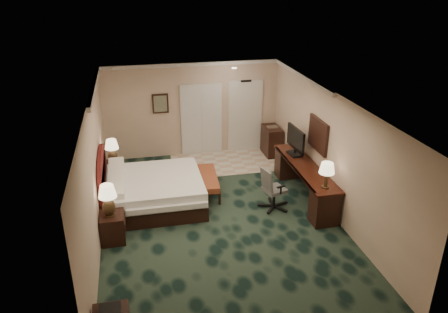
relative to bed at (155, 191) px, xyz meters
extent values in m
cube|color=black|center=(1.32, -0.91, -0.34)|extent=(5.00, 7.50, 0.00)
cube|color=silver|center=(1.32, -0.91, 2.36)|extent=(5.00, 7.50, 0.00)
cube|color=tan|center=(1.32, 2.84, 1.01)|extent=(5.00, 0.00, 2.70)
cube|color=tan|center=(1.32, -4.66, 1.01)|extent=(5.00, 0.00, 2.70)
cube|color=tan|center=(-1.18, -0.91, 1.01)|extent=(0.00, 7.50, 2.70)
cube|color=tan|center=(3.82, -0.91, 1.01)|extent=(0.00, 7.50, 2.70)
cube|color=beige|center=(2.22, 1.99, -0.34)|extent=(3.20, 1.70, 0.01)
cube|color=silver|center=(2.87, 2.81, 0.71)|extent=(1.02, 0.06, 2.18)
cube|color=#BBBBBA|center=(1.57, 2.80, 0.71)|extent=(1.20, 0.06, 2.10)
cube|color=#51675B|center=(0.42, 2.80, 1.26)|extent=(0.45, 0.06, 0.55)
cube|color=white|center=(3.78, -0.31, 1.21)|extent=(0.05, 0.95, 0.75)
cube|color=white|center=(0.00, 0.00, 0.00)|extent=(2.16, 2.00, 0.69)
cube|color=black|center=(-0.93, -1.28, -0.05)|extent=(0.47, 0.54, 0.59)
cube|color=black|center=(-0.93, 1.29, -0.05)|extent=(0.46, 0.53, 0.58)
cube|color=maroon|center=(1.27, 0.30, -0.11)|extent=(0.59, 1.43, 0.47)
cube|color=black|center=(3.49, -0.39, 0.07)|extent=(0.61, 2.84, 0.82)
cube|color=black|center=(3.49, 0.31, 0.83)|extent=(0.13, 0.91, 0.70)
cube|color=black|center=(3.55, 2.29, 0.08)|extent=(0.44, 0.79, 0.84)
camera|label=1|loc=(-0.31, -9.02, 4.75)|focal=35.00mm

